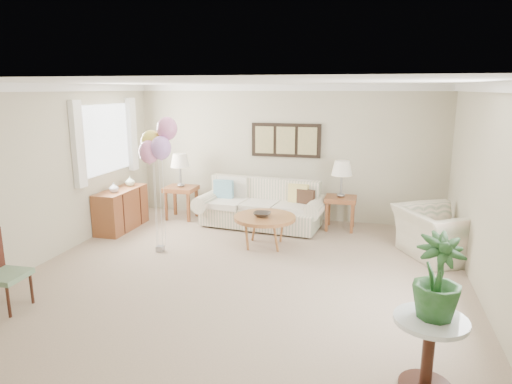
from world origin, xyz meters
TOP-DOWN VIEW (x-y plane):
  - ground_plane at (0.00, 0.00)m, footprint 6.00×6.00m
  - room_shell at (-0.11, 0.09)m, footprint 6.04×6.04m
  - wall_art_triptych at (0.00, 2.96)m, footprint 1.35×0.06m
  - sofa at (-0.31, 2.31)m, footprint 2.45×1.10m
  - end_table_left at (-1.98, 2.43)m, footprint 0.59×0.54m
  - end_table_right at (1.12, 2.49)m, footprint 0.56×0.51m
  - lamp_left at (-1.98, 2.43)m, footprint 0.37×0.37m
  - lamp_right at (1.12, 2.49)m, footprint 0.37×0.37m
  - coffee_table at (0.00, 1.23)m, footprint 1.01×1.01m
  - decor_bowl at (-0.03, 1.20)m, footprint 0.30×0.30m
  - armchair at (2.67, 1.41)m, footprint 1.45×1.51m
  - side_table at (2.19, -1.96)m, footprint 0.61×0.61m
  - potted_plant at (2.22, -1.94)m, footprint 0.50×0.50m
  - accent_chair at (-2.47, -1.63)m, footprint 0.47×0.47m
  - credenza at (-2.76, 1.50)m, footprint 0.46×1.20m
  - vase_white at (-2.74, 1.27)m, footprint 0.18×0.18m
  - vase_sage at (-2.74, 1.83)m, footprint 0.23×0.23m
  - balloon_cluster at (-1.52, 0.60)m, footprint 0.57×0.48m

SIDE VIEW (x-z plane):
  - ground_plane at x=0.00m, z-range 0.00..0.00m
  - sofa at x=-0.31m, z-range -0.09..0.78m
  - credenza at x=-2.76m, z-range 0.00..0.74m
  - armchair at x=2.67m, z-range 0.00..0.76m
  - coffee_table at x=0.00m, z-range 0.21..0.72m
  - accent_chair at x=-2.47m, z-range 0.02..0.94m
  - side_table at x=2.19m, z-range 0.17..0.83m
  - end_table_right at x=1.12m, z-range 0.21..0.81m
  - end_table_left at x=-1.98m, z-range 0.22..0.86m
  - decor_bowl at x=-0.03m, z-range 0.51..0.58m
  - vase_white at x=-2.74m, z-range 0.74..0.91m
  - vase_sage at x=-2.74m, z-range 0.74..0.92m
  - potted_plant at x=2.22m, z-range 0.66..1.38m
  - lamp_right at x=1.12m, z-range 0.78..1.44m
  - lamp_left at x=-1.98m, z-range 0.81..1.47m
  - wall_art_triptych at x=0.00m, z-range 1.23..1.88m
  - room_shell at x=-0.11m, z-range 0.33..2.93m
  - balloon_cluster at x=-1.52m, z-range 0.66..2.77m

